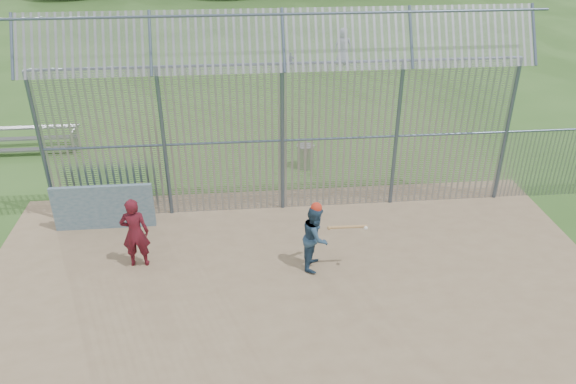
{
  "coord_description": "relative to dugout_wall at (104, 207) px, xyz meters",
  "views": [
    {
      "loc": [
        -1.14,
        -9.77,
        7.69
      ],
      "look_at": [
        0.0,
        2.0,
        1.3
      ],
      "focal_mm": 35.0,
      "sensor_mm": 36.0,
      "label": 1
    }
  ],
  "objects": [
    {
      "name": "backstop_fence",
      "position": [
        6.41,
        0.53,
        1.74
      ],
      "size": [
        20.09,
        0.81,
        5.3
      ],
      "color": "#47566B",
      "rests_on": "ground"
    },
    {
      "name": "ground",
      "position": [
        4.6,
        -2.9,
        -0.62
      ],
      "size": [
        120.0,
        120.0,
        0.0
      ],
      "primitive_type": "plane",
      "color": "#2D511E",
      "rests_on": "ground"
    },
    {
      "name": "dugout_wall",
      "position": [
        0.0,
        0.0,
        0.0
      ],
      "size": [
        2.5,
        0.12,
        1.2
      ],
      "primitive_type": "cube",
      "color": "#38566B",
      "rests_on": "dirt_infield"
    },
    {
      "name": "onlooker",
      "position": [
        1.06,
        -1.71,
        0.26
      ],
      "size": [
        0.63,
        0.42,
        1.72
      ],
      "primitive_type": "imported",
      "rotation": [
        0.0,
        0.0,
        3.15
      ],
      "color": "maroon",
      "rests_on": "dirt_infield"
    },
    {
      "name": "dirt_infield",
      "position": [
        4.6,
        -3.4,
        -0.61
      ],
      "size": [
        14.0,
        10.0,
        0.02
      ],
      "primitive_type": "cube",
      "color": "#756047",
      "rests_on": "ground"
    },
    {
      "name": "bg_kid_seated",
      "position": [
        6.17,
        13.99,
        -0.21
      ],
      "size": [
        0.5,
        0.27,
        0.82
      ],
      "primitive_type": "imported",
      "rotation": [
        0.0,
        0.0,
        2.98
      ],
      "color": "slate",
      "rests_on": "ground"
    },
    {
      "name": "batting_gear",
      "position": [
        5.27,
        -2.21,
        0.83
      ],
      "size": [
        1.25,
        0.48,
        0.61
      ],
      "color": "red",
      "rests_on": "ground"
    },
    {
      "name": "batter",
      "position": [
        5.1,
        -2.16,
        0.18
      ],
      "size": [
        0.78,
        0.9,
        1.56
      ],
      "primitive_type": "imported",
      "rotation": [
        0.0,
        0.0,
        1.28
      ],
      "color": "navy",
      "rests_on": "dirt_infield"
    },
    {
      "name": "bleacher",
      "position": [
        -3.34,
        5.19,
        -0.21
      ],
      "size": [
        3.0,
        0.95,
        0.72
      ],
      "color": "slate",
      "rests_on": "ground"
    },
    {
      "name": "bg_kid_standing",
      "position": [
        8.84,
        14.69,
        0.26
      ],
      "size": [
        0.89,
        0.61,
        1.76
      ],
      "primitive_type": "imported",
      "rotation": [
        0.0,
        0.0,
        3.08
      ],
      "color": "gray",
      "rests_on": "ground"
    },
    {
      "name": "trash_can",
      "position": [
        5.53,
        3.08,
        -0.24
      ],
      "size": [
        0.56,
        0.56,
        0.82
      ],
      "color": "gray",
      "rests_on": "ground"
    }
  ]
}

